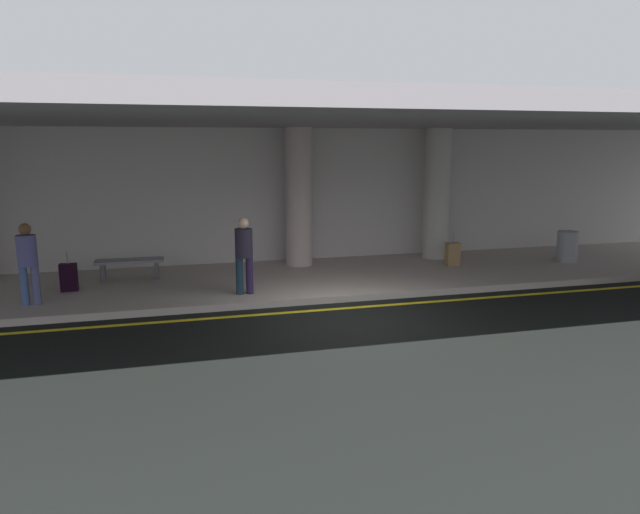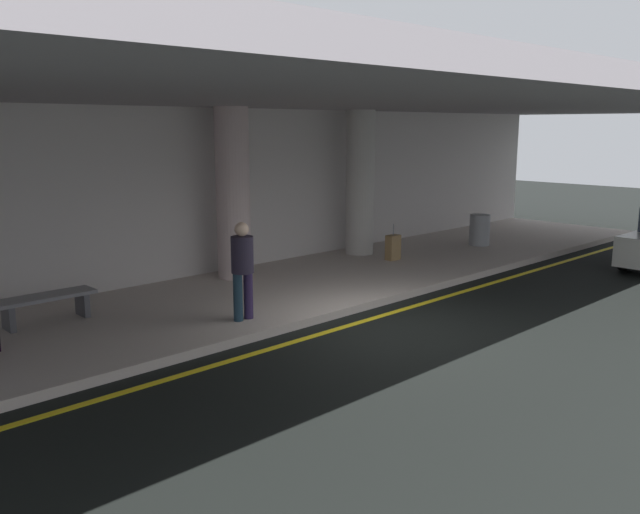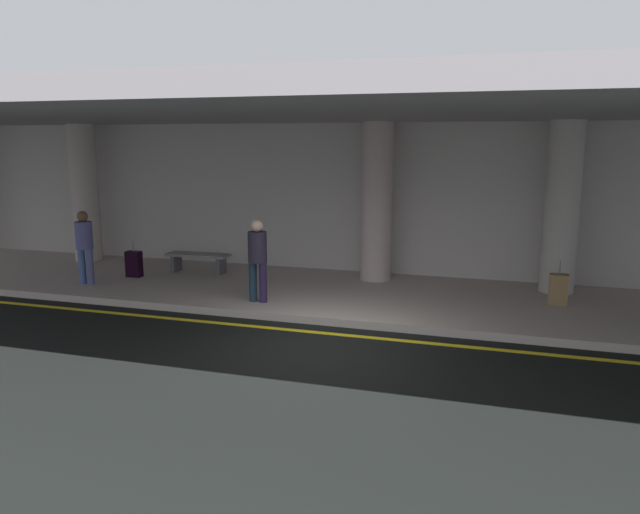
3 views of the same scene
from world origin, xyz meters
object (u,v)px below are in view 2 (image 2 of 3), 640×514
object	(u,v)px
support_column_center	(233,194)
support_column_right_mid	(360,183)
suitcase_upright_secondary	(393,247)
bench_metal	(46,303)
person_waiting_for_ride	(242,264)
trash_bin_steel	(480,230)

from	to	relation	value
support_column_center	support_column_right_mid	world-z (taller)	same
suitcase_upright_secondary	support_column_right_mid	bearing A→B (deg)	88.50
suitcase_upright_secondary	bench_metal	distance (m)	8.33
support_column_right_mid	person_waiting_for_ride	xyz separation A→B (m)	(-5.84, -2.72, -0.86)
support_column_right_mid	trash_bin_steel	distance (m)	3.87
support_column_center	person_waiting_for_ride	world-z (taller)	support_column_center
bench_metal	person_waiting_for_ride	bearing A→B (deg)	-40.45
support_column_center	trash_bin_steel	bearing A→B (deg)	-11.50
person_waiting_for_ride	trash_bin_steel	world-z (taller)	person_waiting_for_ride
suitcase_upright_secondary	trash_bin_steel	bearing A→B (deg)	-5.18
person_waiting_for_ride	suitcase_upright_secondary	xyz separation A→B (m)	(5.81, 1.56, -0.65)
suitcase_upright_secondary	trash_bin_steel	size ratio (longest dim) A/B	1.06
support_column_right_mid	bench_metal	distance (m)	8.49
person_waiting_for_ride	trash_bin_steel	bearing A→B (deg)	105.15
person_waiting_for_ride	suitcase_upright_secondary	size ratio (longest dim) A/B	1.87
support_column_right_mid	trash_bin_steel	size ratio (longest dim) A/B	4.29
person_waiting_for_ride	support_column_right_mid	bearing A→B (deg)	122.41
person_waiting_for_ride	bench_metal	size ratio (longest dim) A/B	1.05
support_column_center	trash_bin_steel	world-z (taller)	support_column_center
trash_bin_steel	suitcase_upright_secondary	bearing A→B (deg)	174.49
support_column_right_mid	trash_bin_steel	xyz separation A→B (m)	(3.29, -1.48, -1.40)
support_column_center	suitcase_upright_secondary	xyz separation A→B (m)	(3.96, -1.16, -1.51)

